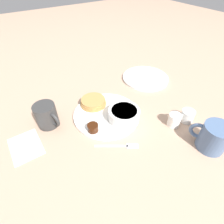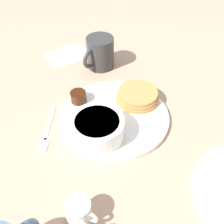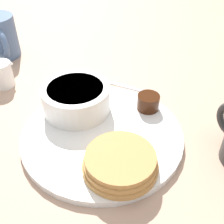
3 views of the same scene
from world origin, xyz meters
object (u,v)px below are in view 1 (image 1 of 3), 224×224
coffee_mug (47,116)px  second_mug (213,137)px  fork (122,146)px  creamer_pitcher_far (187,116)px  bowl (124,114)px  creamer_pitcher_near (174,120)px  plate (106,114)px

coffee_mug → second_mug: bearing=46.3°
fork → second_mug: second_mug is taller
creamer_pitcher_far → fork: 0.29m
bowl → creamer_pitcher_near: bearing=51.3°
coffee_mug → second_mug: (0.41, 0.43, 0.00)m
creamer_pitcher_far → fork: (-0.04, -0.29, -0.02)m
coffee_mug → creamer_pitcher_far: (0.28, 0.46, -0.02)m
plate → coffee_mug: (-0.08, -0.21, 0.04)m
fork → creamer_pitcher_far: bearing=82.5°
plate → fork: size_ratio=1.99×
coffee_mug → creamer_pitcher_near: size_ratio=1.83×
bowl → coffee_mug: 0.29m
creamer_pitcher_near → fork: (-0.03, -0.23, -0.03)m
plate → bowl: bowl is taller
plate → coffee_mug: coffee_mug is taller
plate → second_mug: 0.39m
plate → coffee_mug: 0.23m
creamer_pitcher_near → creamer_pitcher_far: creamer_pitcher_near is taller
coffee_mug → creamer_pitcher_far: 0.54m
fork → second_mug: bearing=56.7°
plate → coffee_mug: bearing=-110.6°
bowl → creamer_pitcher_far: bowl is taller
coffee_mug → second_mug: 0.59m
creamer_pitcher_near → second_mug: (0.14, 0.02, 0.02)m
plate → bowl: 0.08m
fork → coffee_mug: bearing=-144.1°
bowl → creamer_pitcher_far: (0.13, 0.21, -0.01)m
bowl → creamer_pitcher_near: bowl is taller
coffee_mug → creamer_pitcher_near: 0.48m
coffee_mug → creamer_pitcher_near: coffee_mug is taller
bowl → second_mug: size_ratio=0.98×
bowl → second_mug: (0.26, 0.17, 0.01)m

